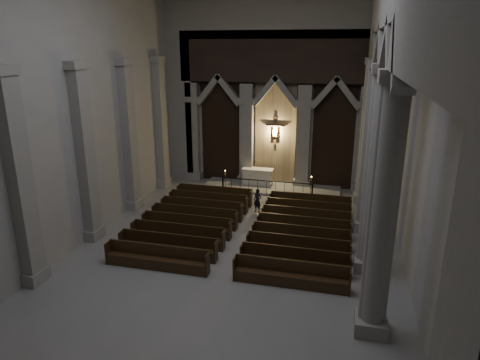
{
  "coord_description": "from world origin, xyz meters",
  "views": [
    {
      "loc": [
        4.29,
        -14.59,
        8.6
      ],
      "look_at": [
        -0.11,
        3.0,
        2.91
      ],
      "focal_mm": 32.0,
      "sensor_mm": 36.0,
      "label": 1
    }
  ],
  "objects": [
    {
      "name": "room",
      "position": [
        0.0,
        0.0,
        7.6
      ],
      "size": [
        24.0,
        24.1,
        12.0
      ],
      "color": "gray",
      "rests_on": "ground"
    },
    {
      "name": "sanctuary_wall",
      "position": [
        0.0,
        11.54,
        6.62
      ],
      "size": [
        14.0,
        0.77,
        12.0
      ],
      "color": "gray",
      "rests_on": "ground"
    },
    {
      "name": "right_arcade",
      "position": [
        5.5,
        1.33,
        7.83
      ],
      "size": [
        1.0,
        24.0,
        12.0
      ],
      "color": "gray",
      "rests_on": "ground"
    },
    {
      "name": "left_pilasters",
      "position": [
        -6.75,
        3.5,
        3.91
      ],
      "size": [
        0.6,
        13.0,
        8.03
      ],
      "color": "gray",
      "rests_on": "ground"
    },
    {
      "name": "sanctuary_step",
      "position": [
        0.0,
        10.6,
        0.07
      ],
      "size": [
        8.5,
        2.6,
        0.15
      ],
      "primitive_type": "cube",
      "color": "gray",
      "rests_on": "ground"
    },
    {
      "name": "altar",
      "position": [
        -0.95,
        11.01,
        0.65
      ],
      "size": [
        1.97,
        0.79,
        1.0
      ],
      "color": "silver",
      "rests_on": "sanctuary_step"
    },
    {
      "name": "altar_rail",
      "position": [
        -0.0,
        9.05,
        0.71
      ],
      "size": [
        5.46,
        0.09,
        1.07
      ],
      "color": "black",
      "rests_on": "ground"
    },
    {
      "name": "candle_stand_left",
      "position": [
        -2.6,
        9.26,
        0.39
      ],
      "size": [
        0.24,
        0.24,
        1.42
      ],
      "color": "olive",
      "rests_on": "ground"
    },
    {
      "name": "candle_stand_right",
      "position": [
        2.56,
        9.39,
        0.38
      ],
      "size": [
        0.24,
        0.24,
        1.39
      ],
      "color": "olive",
      "rests_on": "ground"
    },
    {
      "name": "pews",
      "position": [
        0.0,
        3.47,
        0.32
      ],
      "size": [
        9.76,
        8.22,
        0.97
      ],
      "color": "black",
      "rests_on": "ground"
    },
    {
      "name": "worshipper",
      "position": [
        -0.04,
        6.59,
        0.65
      ],
      "size": [
        0.56,
        0.46,
        1.3
      ],
      "primitive_type": "imported",
      "rotation": [
        0.0,
        0.0,
        -0.37
      ],
      "color": "black",
      "rests_on": "ground"
    }
  ]
}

